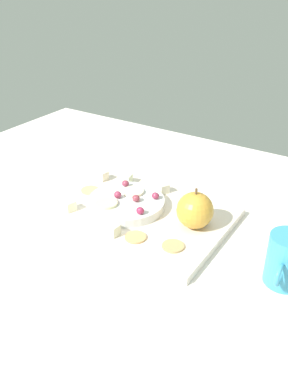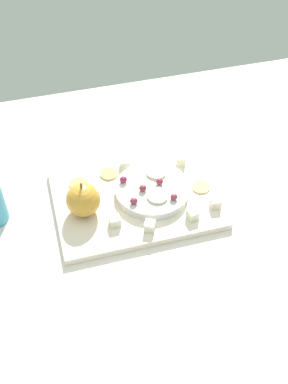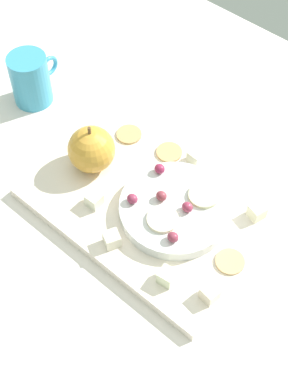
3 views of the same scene
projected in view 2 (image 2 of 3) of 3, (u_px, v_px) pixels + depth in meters
table at (119, 216)px, 109.37cm from camera, size 146.84×99.90×4.31cm
platter at (135, 199)px, 108.97cm from camera, size 37.27×27.84×1.73cm
serving_dish at (152, 190)px, 108.32cm from camera, size 17.18×17.18×2.03cm
apple_whole at (84, 201)px, 102.08cm from camera, size 7.66×7.66×7.66cm
apple_stem at (82, 187)px, 98.87cm from camera, size 0.50×0.50×1.20cm
cheese_cube_0 at (193, 215)px, 102.95cm from camera, size 2.56×2.56×2.26cm
cheese_cube_1 at (181, 160)px, 115.22cm from camera, size 2.79×2.79×2.26cm
cheese_cube_2 at (115, 221)px, 101.70cm from camera, size 2.33×2.33×2.26cm
cheese_cube_3 at (216, 203)px, 105.35cm from camera, size 2.53×2.53×2.26cm
cheese_cube_4 at (125, 164)px, 114.30cm from camera, size 2.39×2.39×2.26cm
cheese_cube_5 at (150, 226)px, 100.68cm from camera, size 3.04×3.04×2.26cm
cracker_0 at (78, 184)px, 110.79cm from camera, size 4.32×4.32×0.40cm
cracker_1 at (109, 174)px, 113.19cm from camera, size 4.32×4.32×0.40cm
cracker_2 at (201, 187)px, 110.00cm from camera, size 4.32×4.32×0.40cm
grape_0 at (123, 179)px, 108.16cm from camera, size 1.73×1.56×1.56cm
grape_1 at (174, 197)px, 104.37cm from camera, size 1.73×1.56×1.53cm
grape_2 at (160, 182)px, 107.65cm from camera, size 1.73×1.56×1.63cm
grape_3 at (134, 201)px, 103.53cm from camera, size 1.73×1.56×1.51cm
grape_4 at (143, 188)px, 106.26cm from camera, size 1.73×1.56×1.56cm
apple_slice_0 at (158, 196)px, 105.18cm from camera, size 4.78×4.78×0.60cm
apple_slice_1 at (156, 172)px, 110.52cm from camera, size 4.78×4.78×0.60cm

